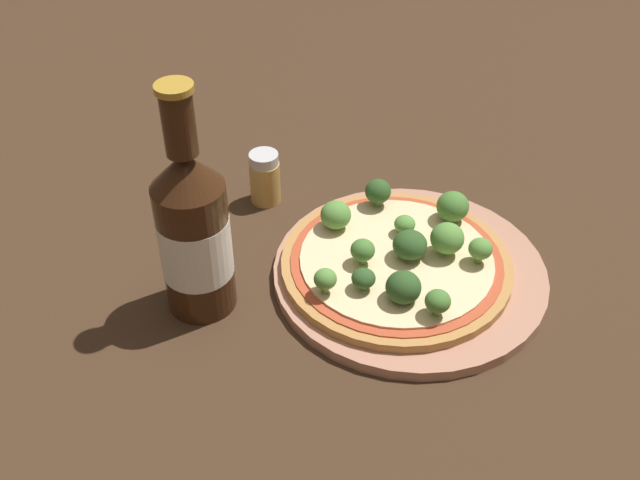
# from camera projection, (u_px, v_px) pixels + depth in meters

# --- Properties ---
(ground_plane) EXTENTS (3.00, 3.00, 0.00)m
(ground_plane) POSITION_uv_depth(u_px,v_px,m) (383.00, 269.00, 0.78)
(ground_plane) COLOR #3D2819
(plate) EXTENTS (0.28, 0.28, 0.01)m
(plate) POSITION_uv_depth(u_px,v_px,m) (408.00, 275.00, 0.77)
(plate) COLOR tan
(plate) RESTS_ON ground_plane
(pizza) EXTENTS (0.24, 0.24, 0.01)m
(pizza) POSITION_uv_depth(u_px,v_px,m) (396.00, 263.00, 0.76)
(pizza) COLOR #B77F42
(pizza) RESTS_ON plate
(broccoli_floret_0) EXTENTS (0.02, 0.02, 0.03)m
(broccoli_floret_0) POSITION_uv_depth(u_px,v_px,m) (480.00, 249.00, 0.74)
(broccoli_floret_0) COLOR #6B8E51
(broccoli_floret_0) RESTS_ON pizza
(broccoli_floret_1) EXTENTS (0.02, 0.02, 0.03)m
(broccoli_floret_1) POSITION_uv_depth(u_px,v_px,m) (363.00, 250.00, 0.74)
(broccoli_floret_1) COLOR #6B8E51
(broccoli_floret_1) RESTS_ON pizza
(broccoli_floret_2) EXTENTS (0.02, 0.02, 0.02)m
(broccoli_floret_2) POSITION_uv_depth(u_px,v_px,m) (359.00, 277.00, 0.71)
(broccoli_floret_2) COLOR #6B8E51
(broccoli_floret_2) RESTS_ON pizza
(broccoli_floret_3) EXTENTS (0.03, 0.03, 0.03)m
(broccoli_floret_3) POSITION_uv_depth(u_px,v_px,m) (403.00, 287.00, 0.70)
(broccoli_floret_3) COLOR #6B8E51
(broccoli_floret_3) RESTS_ON pizza
(broccoli_floret_4) EXTENTS (0.03, 0.03, 0.04)m
(broccoli_floret_4) POSITION_uv_depth(u_px,v_px,m) (447.00, 238.00, 0.75)
(broccoli_floret_4) COLOR #6B8E51
(broccoli_floret_4) RESTS_ON pizza
(broccoli_floret_5) EXTENTS (0.02, 0.02, 0.03)m
(broccoli_floret_5) POSITION_uv_depth(u_px,v_px,m) (438.00, 302.00, 0.68)
(broccoli_floret_5) COLOR #6B8E51
(broccoli_floret_5) RESTS_ON pizza
(broccoli_floret_6) EXTENTS (0.02, 0.02, 0.02)m
(broccoli_floret_6) POSITION_uv_depth(u_px,v_px,m) (405.00, 224.00, 0.78)
(broccoli_floret_6) COLOR #6B8E51
(broccoli_floret_6) RESTS_ON pizza
(broccoli_floret_7) EXTENTS (0.03, 0.03, 0.03)m
(broccoli_floret_7) POSITION_uv_depth(u_px,v_px,m) (336.00, 215.00, 0.78)
(broccoli_floret_7) COLOR #6B8E51
(broccoli_floret_7) RESTS_ON pizza
(broccoli_floret_8) EXTENTS (0.03, 0.03, 0.03)m
(broccoli_floret_8) POSITION_uv_depth(u_px,v_px,m) (453.00, 206.00, 0.79)
(broccoli_floret_8) COLOR #6B8E51
(broccoli_floret_8) RESTS_ON pizza
(broccoli_floret_9) EXTENTS (0.03, 0.03, 0.03)m
(broccoli_floret_9) POSITION_uv_depth(u_px,v_px,m) (378.00, 192.00, 0.81)
(broccoli_floret_9) COLOR #6B8E51
(broccoli_floret_9) RESTS_ON pizza
(broccoli_floret_10) EXTENTS (0.03, 0.03, 0.03)m
(broccoli_floret_10) POSITION_uv_depth(u_px,v_px,m) (409.00, 247.00, 0.74)
(broccoli_floret_10) COLOR #6B8E51
(broccoli_floret_10) RESTS_ON pizza
(broccoli_floret_11) EXTENTS (0.02, 0.02, 0.03)m
(broccoli_floret_11) POSITION_uv_depth(u_px,v_px,m) (325.00, 279.00, 0.71)
(broccoli_floret_11) COLOR #6B8E51
(broccoli_floret_11) RESTS_ON pizza
(beer_bottle) EXTENTS (0.07, 0.07, 0.24)m
(beer_bottle) POSITION_uv_depth(u_px,v_px,m) (194.00, 231.00, 0.69)
(beer_bottle) COLOR #381E0F
(beer_bottle) RESTS_ON ground_plane
(pepper_shaker) EXTENTS (0.04, 0.04, 0.06)m
(pepper_shaker) POSITION_uv_depth(u_px,v_px,m) (265.00, 178.00, 0.86)
(pepper_shaker) COLOR tan
(pepper_shaker) RESTS_ON ground_plane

